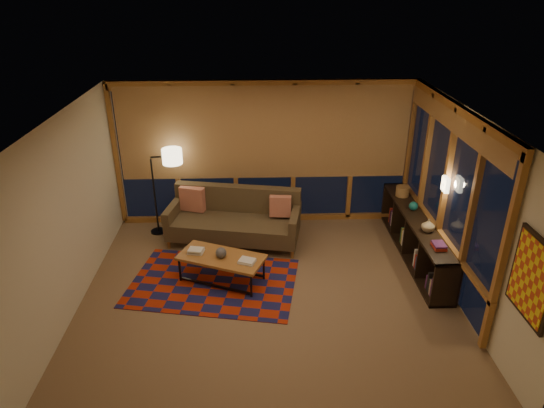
{
  "coord_description": "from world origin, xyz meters",
  "views": [
    {
      "loc": [
        -0.16,
        -6.0,
        4.32
      ],
      "look_at": [
        0.07,
        0.42,
        1.29
      ],
      "focal_mm": 32.0,
      "sensor_mm": 36.0,
      "label": 1
    }
  ],
  "objects_px": {
    "sofa": "(234,219)",
    "floor_lamp": "(154,192)",
    "coffee_table": "(222,268)",
    "bookshelf": "(415,237)"
  },
  "relations": [
    {
      "from": "sofa",
      "to": "floor_lamp",
      "type": "distance_m",
      "value": 1.53
    },
    {
      "from": "coffee_table",
      "to": "bookshelf",
      "type": "height_order",
      "value": "bookshelf"
    },
    {
      "from": "coffee_table",
      "to": "floor_lamp",
      "type": "relative_size",
      "value": 0.81
    },
    {
      "from": "sofa",
      "to": "floor_lamp",
      "type": "xyz_separation_m",
      "value": [
        -1.43,
        0.44,
        0.34
      ]
    },
    {
      "from": "sofa",
      "to": "bookshelf",
      "type": "xyz_separation_m",
      "value": [
        3.05,
        -0.58,
        -0.1
      ]
    },
    {
      "from": "coffee_table",
      "to": "floor_lamp",
      "type": "distance_m",
      "value": 2.16
    },
    {
      "from": "floor_lamp",
      "to": "sofa",
      "type": "bearing_deg",
      "value": -23.65
    },
    {
      "from": "sofa",
      "to": "floor_lamp",
      "type": "bearing_deg",
      "value": 173.54
    },
    {
      "from": "bookshelf",
      "to": "coffee_table",
      "type": "bearing_deg",
      "value": -169.05
    },
    {
      "from": "coffee_table",
      "to": "floor_lamp",
      "type": "bearing_deg",
      "value": 150.81
    }
  ]
}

